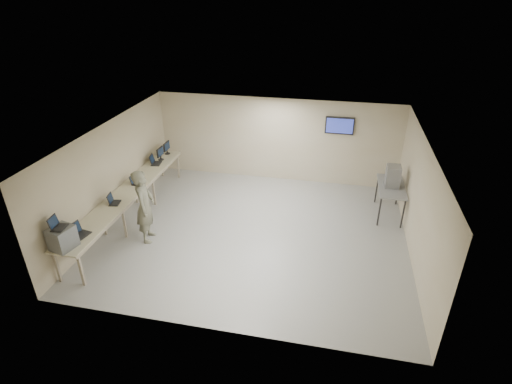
% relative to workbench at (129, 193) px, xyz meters
% --- Properties ---
extents(room, '(8.01, 7.01, 2.81)m').
position_rel_workbench_xyz_m(room, '(3.62, 0.06, 0.58)').
color(room, '#9E9E9E').
rests_on(room, ground).
extents(workbench, '(0.76, 6.00, 0.90)m').
position_rel_workbench_xyz_m(workbench, '(0.00, 0.00, 0.00)').
color(workbench, beige).
rests_on(workbench, ground).
extents(equipment_box, '(0.53, 0.57, 0.51)m').
position_rel_workbench_xyz_m(equipment_box, '(-0.06, -2.75, 0.33)').
color(equipment_box, slate).
rests_on(equipment_box, workbench).
extents(laptop_on_box, '(0.31, 0.36, 0.26)m').
position_rel_workbench_xyz_m(laptop_on_box, '(-0.11, -2.75, 0.65)').
color(laptop_on_box, black).
rests_on(laptop_on_box, equipment_box).
extents(laptop_0, '(0.39, 0.44, 0.31)m').
position_rel_workbench_xyz_m(laptop_0, '(-0.05, -2.26, 0.15)').
color(laptop_0, black).
rests_on(laptop_0, workbench).
extents(laptop_1, '(0.33, 0.37, 0.26)m').
position_rel_workbench_xyz_m(laptop_1, '(-0.05, -0.72, 0.14)').
color(laptop_1, black).
rests_on(laptop_1, workbench).
extents(laptop_2, '(0.31, 0.36, 0.27)m').
position_rel_workbench_xyz_m(laptop_2, '(0.00, 0.47, 0.14)').
color(laptop_2, black).
rests_on(laptop_2, workbench).
extents(laptop_3, '(0.37, 0.42, 0.30)m').
position_rel_workbench_xyz_m(laptop_3, '(-0.08, 1.89, 0.15)').
color(laptop_3, black).
rests_on(laptop_3, workbench).
extents(monitor_near, '(0.19, 0.42, 0.42)m').
position_rel_workbench_xyz_m(monitor_near, '(-0.01, 2.23, 0.32)').
color(monitor_near, black).
rests_on(monitor_near, workbench).
extents(monitor_far, '(0.19, 0.42, 0.41)m').
position_rel_workbench_xyz_m(monitor_far, '(-0.01, 2.75, 0.32)').
color(monitor_far, black).
rests_on(monitor_far, workbench).
extents(soldier, '(0.62, 0.81, 1.98)m').
position_rel_workbench_xyz_m(soldier, '(0.92, -0.84, 0.16)').
color(soldier, '#58594A').
rests_on(soldier, ground).
extents(side_table, '(0.73, 1.55, 0.93)m').
position_rel_workbench_xyz_m(side_table, '(7.19, 1.76, 0.03)').
color(side_table, gray).
rests_on(side_table, ground).
extents(storage_bins, '(0.38, 0.43, 0.61)m').
position_rel_workbench_xyz_m(storage_bins, '(7.17, 1.76, 0.41)').
color(storage_bins, gray).
rests_on(storage_bins, side_table).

